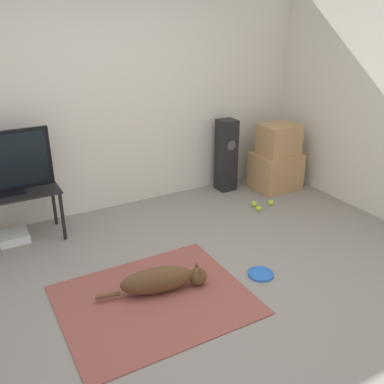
{
  "coord_description": "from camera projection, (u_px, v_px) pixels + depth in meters",
  "views": [
    {
      "loc": [
        -1.39,
        -2.45,
        2.17
      ],
      "look_at": [
        0.57,
        1.06,
        0.45
      ],
      "focal_mm": 40.0,
      "sensor_mm": 36.0,
      "label": 1
    }
  ],
  "objects": [
    {
      "name": "ground_plane",
      "position": [
        194.0,
        302.0,
        3.44
      ],
      "size": [
        12.0,
        12.0,
        0.0
      ],
      "primitive_type": "plane",
      "color": "gray"
    },
    {
      "name": "wall_back",
      "position": [
        99.0,
        99.0,
        4.63
      ],
      "size": [
        8.0,
        0.06,
        2.55
      ],
      "color": "silver",
      "rests_on": "ground_plane"
    },
    {
      "name": "area_rug",
      "position": [
        154.0,
        300.0,
        3.46
      ],
      "size": [
        1.49,
        1.22,
        0.01
      ],
      "color": "#934C42",
      "rests_on": "ground_plane"
    },
    {
      "name": "dog",
      "position": [
        162.0,
        280.0,
        3.52
      ],
      "size": [
        0.92,
        0.31,
        0.22
      ],
      "color": "brown",
      "rests_on": "area_rug"
    },
    {
      "name": "frisbee",
      "position": [
        261.0,
        274.0,
        3.79
      ],
      "size": [
        0.23,
        0.23,
        0.03
      ],
      "color": "blue",
      "rests_on": "ground_plane"
    },
    {
      "name": "cardboard_box_lower",
      "position": [
        275.0,
        171.0,
        5.57
      ],
      "size": [
        0.58,
        0.47,
        0.47
      ],
      "color": "tan",
      "rests_on": "ground_plane"
    },
    {
      "name": "cardboard_box_upper",
      "position": [
        279.0,
        139.0,
        5.39
      ],
      "size": [
        0.46,
        0.38,
        0.38
      ],
      "color": "tan",
      "rests_on": "cardboard_box_lower"
    },
    {
      "name": "floor_speaker",
      "position": [
        226.0,
        155.0,
        5.44
      ],
      "size": [
        0.22,
        0.22,
        0.92
      ],
      "color": "black",
      "rests_on": "ground_plane"
    },
    {
      "name": "tv_stand",
      "position": [
        8.0,
        200.0,
        4.16
      ],
      "size": [
        0.97,
        0.44,
        0.53
      ],
      "color": "black",
      "rests_on": "ground_plane"
    },
    {
      "name": "tv",
      "position": [
        1.0,
        164.0,
        4.01
      ],
      "size": [
        0.92,
        0.2,
        0.61
      ],
      "color": "black",
      "rests_on": "tv_stand"
    },
    {
      "name": "tennis_ball_by_boxes",
      "position": [
        259.0,
        208.0,
        4.99
      ],
      "size": [
        0.07,
        0.07,
        0.07
      ],
      "color": "#C6E033",
      "rests_on": "ground_plane"
    },
    {
      "name": "tennis_ball_near_speaker",
      "position": [
        254.0,
        204.0,
        5.1
      ],
      "size": [
        0.07,
        0.07,
        0.07
      ],
      "color": "#C6E033",
      "rests_on": "ground_plane"
    },
    {
      "name": "tennis_ball_loose_on_carpet",
      "position": [
        271.0,
        203.0,
        5.14
      ],
      "size": [
        0.07,
        0.07,
        0.07
      ],
      "color": "#C6E033",
      "rests_on": "ground_plane"
    },
    {
      "name": "game_console",
      "position": [
        14.0,
        237.0,
        4.34
      ],
      "size": [
        0.29,
        0.27,
        0.08
      ],
      "color": "white",
      "rests_on": "ground_plane"
    }
  ]
}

